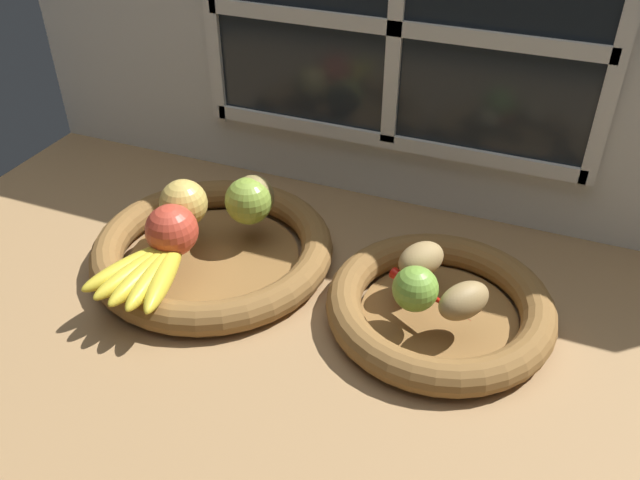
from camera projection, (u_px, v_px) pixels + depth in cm
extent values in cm
cube|color=#9E774C|center=(327.00, 301.00, 97.93)|extent=(140.00, 90.00, 3.00)
cube|color=silver|center=(398.00, 45.00, 103.68)|extent=(140.00, 3.00, 55.00)
cube|color=black|center=(397.00, 26.00, 100.21)|extent=(64.00, 0.80, 38.00)
cube|color=white|center=(395.00, 28.00, 99.76)|extent=(2.40, 1.20, 38.00)
cube|color=white|center=(395.00, 28.00, 99.76)|extent=(64.00, 1.20, 2.40)
cube|color=white|center=(211.00, 5.00, 109.54)|extent=(2.40, 1.20, 40.40)
cube|color=white|center=(620.00, 56.00, 89.98)|extent=(2.40, 1.20, 40.40)
cube|color=white|center=(388.00, 141.00, 110.81)|extent=(64.00, 1.20, 2.40)
cylinder|color=brown|center=(214.00, 258.00, 103.09)|extent=(26.54, 26.54, 1.00)
torus|color=brown|center=(213.00, 249.00, 101.96)|extent=(37.22, 37.22, 4.86)
cylinder|color=brown|center=(438.00, 316.00, 92.15)|extent=(21.90, 21.90, 1.00)
torus|color=brown|center=(440.00, 306.00, 91.03)|extent=(31.57, 31.57, 4.86)
sphere|color=#CC422D|center=(172.00, 230.00, 94.95)|extent=(7.71, 7.71, 7.71)
sphere|color=#8CAD3D|center=(249.00, 201.00, 101.75)|extent=(7.39, 7.39, 7.39)
sphere|color=#DBB756|center=(184.00, 203.00, 101.20)|extent=(7.42, 7.42, 7.42)
ellipsoid|color=olive|center=(254.00, 197.00, 102.72)|extent=(8.33, 8.16, 7.32)
ellipsoid|color=yellow|center=(133.00, 265.00, 92.22)|extent=(8.81, 15.73, 2.91)
ellipsoid|color=yellow|center=(139.00, 269.00, 91.51)|extent=(6.39, 16.08, 2.91)
ellipsoid|color=yellow|center=(146.00, 272.00, 90.96)|extent=(3.78, 15.97, 2.91)
ellipsoid|color=yellow|center=(155.00, 274.00, 90.58)|extent=(4.73, 16.06, 2.91)
ellipsoid|color=yellow|center=(164.00, 275.00, 90.38)|extent=(7.28, 16.01, 2.91)
sphere|color=brown|center=(180.00, 242.00, 96.79)|extent=(2.62, 2.62, 2.62)
ellipsoid|color=#A38451|center=(421.00, 260.00, 91.71)|extent=(7.99, 8.82, 4.78)
ellipsoid|color=#A38451|center=(464.00, 301.00, 84.51)|extent=(8.07, 8.80, 4.90)
sphere|color=#7AAD3D|center=(415.00, 289.00, 85.53)|extent=(6.10, 6.10, 6.10)
cone|color=red|center=(431.00, 296.00, 87.80)|extent=(13.02, 7.38, 1.65)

